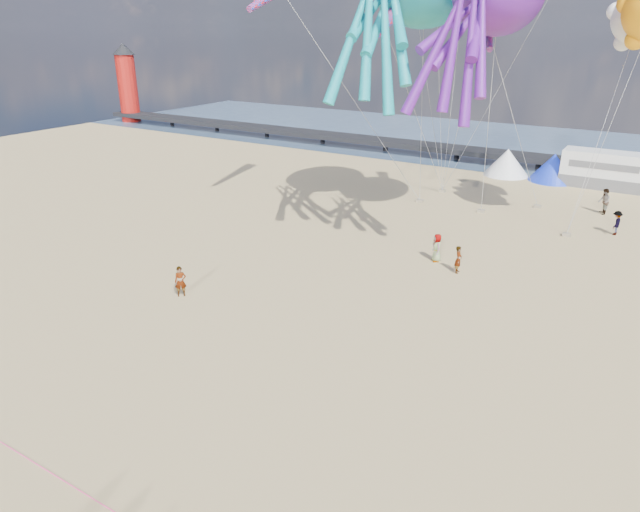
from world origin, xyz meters
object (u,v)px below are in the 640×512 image
(tent_blue, at_px, (553,167))
(beachgoer_2, at_px, (616,223))
(motorhome_0, at_px, (604,170))
(beachgoer_1, at_px, (604,202))
(sandbag_a, at_px, (420,201))
(kite_panda, at_px, (640,17))
(sandbag_c, at_px, (567,235))
(windsock_mid, at_px, (488,26))
(sandbag_d, at_px, (538,206))
(sandbag_b, at_px, (481,211))
(lighthouse, at_px, (128,89))
(standing_person, at_px, (181,281))
(sandbag_e, at_px, (442,191))
(tent_white, at_px, (507,162))
(beachgoer_5, at_px, (458,259))
(windsock_right, at_px, (384,25))
(beachgoer_0, at_px, (437,248))

(tent_blue, xyz_separation_m, beachgoer_2, (6.33, -12.42, -0.40))
(motorhome_0, distance_m, beachgoer_1, 8.12)
(beachgoer_1, xyz_separation_m, sandbag_a, (-12.37, -4.16, -0.82))
(motorhome_0, relative_size, kite_panda, 1.22)
(sandbag_c, xyz_separation_m, windsock_mid, (-6.52, 0.02, 12.49))
(beachgoer_1, distance_m, sandbag_d, 4.47)
(sandbag_b, distance_m, sandbag_d, 4.69)
(lighthouse, distance_m, motorhome_0, 62.20)
(sandbag_c, height_order, kite_panda, kite_panda)
(standing_person, bearing_deg, sandbag_b, 23.64)
(sandbag_e, relative_size, kite_panda, 0.09)
(tent_white, xyz_separation_m, beachgoer_5, (3.67, -23.76, -0.43))
(sandbag_e, bearing_deg, windsock_right, -87.89)
(tent_white, xyz_separation_m, beachgoer_1, (9.05, -8.04, -0.27))
(kite_panda, distance_m, windsock_mid, 8.48)
(beachgoer_1, xyz_separation_m, sandbag_c, (-1.31, -6.37, -0.82))
(lighthouse, relative_size, windsock_right, 1.80)
(sandbag_a, distance_m, sandbag_d, 8.71)
(beachgoer_5, bearing_deg, beachgoer_1, -28.00)
(beachgoer_2, relative_size, kite_panda, 0.30)
(windsock_mid, bearing_deg, windsock_right, -138.41)
(tent_blue, xyz_separation_m, kite_panda, (5.40, -12.23, 11.88))
(sandbag_a, distance_m, sandbag_e, 3.76)
(standing_person, relative_size, sandbag_a, 3.14)
(lighthouse, xyz_separation_m, beachgoer_2, (64.33, -16.42, -3.70))
(lighthouse, height_order, motorhome_0, lighthouse)
(sandbag_d, bearing_deg, windsock_mid, -122.93)
(beachgoer_0, relative_size, windsock_right, 0.33)
(beachgoer_0, xyz_separation_m, beachgoer_5, (1.59, -0.93, -0.06))
(windsock_mid, bearing_deg, sandbag_d, 35.29)
(beachgoer_0, height_order, windsock_right, windsock_right)
(beachgoer_0, distance_m, sandbag_e, 15.21)
(beachgoer_5, bearing_deg, windsock_right, 61.25)
(motorhome_0, xyz_separation_m, sandbag_b, (-6.49, -12.31, -1.39))
(tent_blue, distance_m, sandbag_d, 9.02)
(beachgoer_5, height_order, windsock_right, windsock_right)
(beachgoer_0, height_order, beachgoer_2, beachgoer_0)
(beachgoer_0, xyz_separation_m, windsock_right, (-4.48, 1.23, 11.85))
(beachgoer_2, distance_m, windsock_mid, 15.04)
(windsock_right, bearing_deg, lighthouse, 153.68)
(lighthouse, xyz_separation_m, sandbag_b, (55.51, -16.31, -4.39))
(beachgoer_0, height_order, beachgoer_5, beachgoer_0)
(beachgoer_1, xyz_separation_m, windsock_right, (-11.45, -13.55, 11.75))
(lighthouse, relative_size, sandbag_d, 18.00)
(tent_blue, height_order, windsock_mid, windsock_mid)
(beachgoer_5, xyz_separation_m, sandbag_d, (1.07, 14.83, -0.66))
(beachgoer_5, distance_m, sandbag_d, 14.88)
(beachgoer_5, xyz_separation_m, sandbag_c, (4.06, 9.35, -0.66))
(sandbag_c, relative_size, windsock_right, 0.10)
(tent_white, xyz_separation_m, sandbag_a, (-3.32, -12.20, -1.09))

